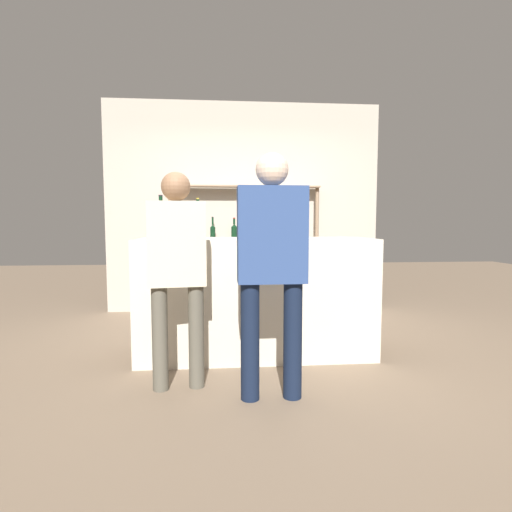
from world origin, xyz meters
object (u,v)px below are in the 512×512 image
(wine_glass, at_px, (197,224))
(counter_bottle_3, at_px, (198,222))
(customer_center, at_px, (272,258))
(customer_left, at_px, (177,263))
(counter_bottle_0, at_px, (153,225))
(cork_jar, at_px, (297,231))
(ice_bucket, at_px, (285,227))
(counter_bottle_2, at_px, (174,225))
(counter_bottle_1, at_px, (161,222))

(wine_glass, bearing_deg, counter_bottle_3, -84.11)
(customer_center, relative_size, customer_left, 1.07)
(counter_bottle_0, height_order, cork_jar, counter_bottle_0)
(customer_center, bearing_deg, customer_left, 70.64)
(wine_glass, bearing_deg, ice_bucket, -10.45)
(wine_glass, bearing_deg, customer_left, -95.47)
(counter_bottle_2, bearing_deg, cork_jar, -10.43)
(wine_glass, distance_m, cork_jar, 0.95)
(wine_glass, bearing_deg, counter_bottle_2, -142.27)
(counter_bottle_0, xyz_separation_m, counter_bottle_3, (0.41, -0.08, 0.02))
(counter_bottle_2, distance_m, counter_bottle_3, 0.21)
(ice_bucket, distance_m, customer_center, 1.05)
(ice_bucket, relative_size, customer_left, 0.13)
(counter_bottle_2, height_order, wine_glass, counter_bottle_2)
(counter_bottle_3, height_order, ice_bucket, counter_bottle_3)
(counter_bottle_3, relative_size, customer_center, 0.22)
(counter_bottle_3, bearing_deg, customer_left, -97.91)
(counter_bottle_0, relative_size, ice_bucket, 1.57)
(counter_bottle_1, height_order, counter_bottle_2, counter_bottle_1)
(ice_bucket, xyz_separation_m, cork_jar, (0.07, -0.20, -0.04))
(counter_bottle_1, xyz_separation_m, counter_bottle_2, (0.09, 0.15, -0.02))
(counter_bottle_0, distance_m, customer_center, 1.44)
(cork_jar, height_order, customer_center, customer_center)
(counter_bottle_0, bearing_deg, counter_bottle_2, -18.98)
(ice_bucket, bearing_deg, cork_jar, -69.91)
(counter_bottle_3, height_order, customer_center, customer_center)
(counter_bottle_2, relative_size, ice_bucket, 1.56)
(counter_bottle_2, bearing_deg, wine_glass, 37.73)
(counter_bottle_2, height_order, counter_bottle_3, counter_bottle_3)
(counter_bottle_3, distance_m, wine_glass, 0.17)
(customer_center, bearing_deg, counter_bottle_3, 28.53)
(wine_glass, relative_size, cork_jar, 1.23)
(customer_center, bearing_deg, counter_bottle_0, 41.38)
(counter_bottle_3, bearing_deg, wine_glass, 95.89)
(counter_bottle_0, distance_m, counter_bottle_1, 0.24)
(counter_bottle_1, distance_m, customer_center, 1.22)
(counter_bottle_2, bearing_deg, counter_bottle_0, 161.02)
(wine_glass, height_order, customer_left, customer_left)
(customer_center, bearing_deg, counter_bottle_1, 44.65)
(cork_jar, bearing_deg, counter_bottle_0, 168.22)
(counter_bottle_3, bearing_deg, ice_bucket, 1.13)
(counter_bottle_1, height_order, cork_jar, counter_bottle_1)
(counter_bottle_3, distance_m, cork_jar, 0.89)
(wine_glass, bearing_deg, counter_bottle_0, -167.87)
(counter_bottle_1, relative_size, wine_glass, 2.18)
(counter_bottle_3, bearing_deg, counter_bottle_1, -155.77)
(counter_bottle_0, xyz_separation_m, customer_center, (0.95, -1.06, -0.21))
(counter_bottle_1, bearing_deg, cork_jar, -2.33)
(customer_left, bearing_deg, ice_bucket, -56.36)
(counter_bottle_2, height_order, cork_jar, counter_bottle_2)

